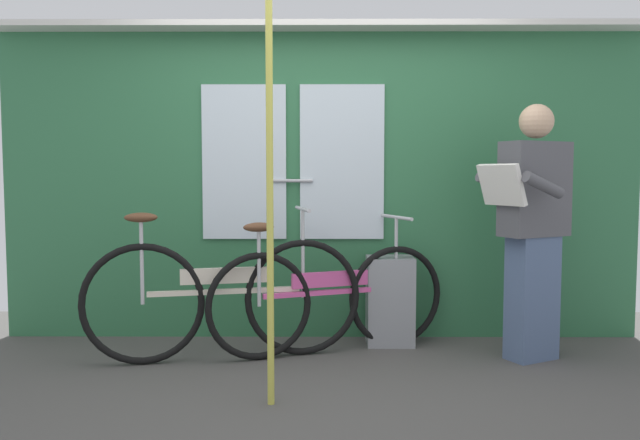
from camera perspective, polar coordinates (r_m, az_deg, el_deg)
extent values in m
cube|color=#474442|center=(3.59, 0.02, -15.51)|extent=(5.58, 4.02, 0.04)
cube|color=#2D6B42|center=(4.59, 0.09, 3.02)|extent=(4.58, 0.08, 2.19)
cube|color=silver|center=(4.58, -6.84, 5.18)|extent=(0.60, 0.02, 1.10)
cube|color=silver|center=(4.54, 1.99, 5.22)|extent=(0.60, 0.02, 1.10)
cylinder|color=#B2B2B7|center=(4.53, -2.45, 3.56)|extent=(0.28, 0.02, 0.02)
cube|color=silver|center=(4.61, 0.09, 17.03)|extent=(4.58, 0.28, 0.04)
torus|color=black|center=(4.42, 6.84, -6.82)|extent=(0.67, 0.28, 0.70)
torus|color=black|center=(4.08, -5.50, -7.74)|extent=(0.67, 0.28, 0.70)
cube|color=#D14C93|center=(4.22, 0.93, -6.50)|extent=(0.87, 0.35, 0.03)
cube|color=#D14C93|center=(4.20, 0.93, -5.34)|extent=(0.51, 0.21, 0.10)
cylinder|color=#B7B7BC|center=(4.04, -5.52, -4.22)|extent=(0.02, 0.02, 0.51)
ellipsoid|color=brown|center=(4.01, -5.55, -0.64)|extent=(0.22, 0.15, 0.06)
cylinder|color=#B7B7BC|center=(4.38, 6.87, -3.32)|extent=(0.02, 0.02, 0.55)
cylinder|color=#B7B7BC|center=(4.35, 6.90, 0.25)|extent=(0.18, 0.42, 0.02)
torus|color=black|center=(4.17, -1.55, -6.99)|extent=(0.76, 0.21, 0.76)
torus|color=black|center=(4.11, -15.68, -7.31)|extent=(0.76, 0.21, 0.76)
cube|color=beige|center=(4.10, -8.57, -6.38)|extent=(0.95, 0.24, 0.03)
cube|color=beige|center=(4.08, -8.59, -4.97)|extent=(0.55, 0.15, 0.10)
cylinder|color=#B7B7BC|center=(4.07, -15.76, -3.58)|extent=(0.02, 0.02, 0.54)
ellipsoid|color=brown|center=(4.04, -15.83, 0.22)|extent=(0.21, 0.13, 0.06)
cylinder|color=#B7B7BC|center=(4.12, -1.56, -3.03)|extent=(0.02, 0.02, 0.58)
cylinder|color=#B7B7BC|center=(4.10, -1.56, 0.99)|extent=(0.12, 0.43, 0.02)
cube|color=slate|center=(4.30, 18.57, -6.66)|extent=(0.36, 0.30, 0.79)
cube|color=#4C4C51|center=(4.22, 18.78, 2.65)|extent=(0.49, 0.38, 0.60)
sphere|color=tan|center=(4.24, 18.92, 8.41)|extent=(0.22, 0.22, 0.22)
cube|color=silver|center=(4.03, 16.01, 3.07)|extent=(0.25, 0.35, 0.26)
cylinder|color=#4C4C51|center=(3.98, 19.46, 2.98)|extent=(0.30, 0.20, 0.17)
cylinder|color=#4C4C51|center=(4.27, 15.54, 3.13)|extent=(0.30, 0.20, 0.17)
cube|color=gray|center=(4.48, 6.31, -7.21)|extent=(0.32, 0.28, 0.61)
cylinder|color=#C6C14C|center=(3.21, -4.54, 2.52)|extent=(0.04, 0.04, 2.19)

